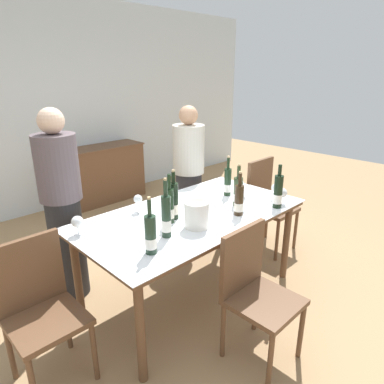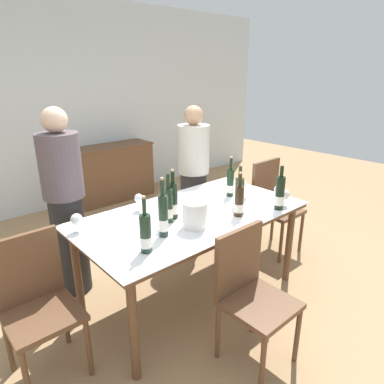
{
  "view_description": "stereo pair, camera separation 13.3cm",
  "coord_description": "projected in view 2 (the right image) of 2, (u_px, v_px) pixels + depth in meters",
  "views": [
    {
      "loc": [
        -1.77,
        -1.79,
        1.85
      ],
      "look_at": [
        0.0,
        0.0,
        0.96
      ],
      "focal_mm": 32.0,
      "sensor_mm": 36.0,
      "label": 1
    },
    {
      "loc": [
        -1.67,
        -1.88,
        1.85
      ],
      "look_at": [
        0.0,
        0.0,
        0.96
      ],
      "focal_mm": 32.0,
      "sensor_mm": 36.0,
      "label": 2
    }
  ],
  "objects": [
    {
      "name": "wine_bottle_3",
      "position": [
        239.0,
        202.0,
        2.65
      ],
      "size": [
        0.07,
        0.07,
        0.36
      ],
      "color": "#332314",
      "rests_on": "dining_table"
    },
    {
      "name": "wine_glass_1",
      "position": [
        139.0,
        199.0,
        2.75
      ],
      "size": [
        0.07,
        0.07,
        0.14
      ],
      "color": "white",
      "rests_on": "dining_table"
    },
    {
      "name": "wine_glass_0",
      "position": [
        77.0,
        220.0,
        2.39
      ],
      "size": [
        0.08,
        0.08,
        0.14
      ],
      "color": "white",
      "rests_on": "dining_table"
    },
    {
      "name": "back_wall",
      "position": [
        49.0,
        107.0,
        4.56
      ],
      "size": [
        8.0,
        0.1,
        2.8
      ],
      "color": "silver",
      "rests_on": "ground_plane"
    },
    {
      "name": "wine_glass_5",
      "position": [
        243.0,
        184.0,
        3.09
      ],
      "size": [
        0.07,
        0.07,
        0.15
      ],
      "color": "white",
      "rests_on": "dining_table"
    },
    {
      "name": "ground_plane",
      "position": [
        192.0,
        295.0,
        2.99
      ],
      "size": [
        12.0,
        12.0,
        0.0
      ],
      "primitive_type": "plane",
      "color": "#A37F56"
    },
    {
      "name": "wine_bottle_7",
      "position": [
        169.0,
        206.0,
        2.53
      ],
      "size": [
        0.07,
        0.07,
        0.38
      ],
      "color": "black",
      "rests_on": "dining_table"
    },
    {
      "name": "chair_right_end",
      "position": [
        272.0,
        200.0,
        3.63
      ],
      "size": [
        0.42,
        0.42,
        0.97
      ],
      "color": "brown",
      "rests_on": "ground_plane"
    },
    {
      "name": "chair_near_front",
      "position": [
        250.0,
        288.0,
        2.22
      ],
      "size": [
        0.42,
        0.42,
        0.91
      ],
      "color": "brown",
      "rests_on": "ground_plane"
    },
    {
      "name": "wine_bottle_0",
      "position": [
        173.0,
        201.0,
        2.6
      ],
      "size": [
        0.07,
        0.07,
        0.39
      ],
      "color": "black",
      "rests_on": "dining_table"
    },
    {
      "name": "person_guest_left",
      "position": [
        193.0,
        179.0,
        3.67
      ],
      "size": [
        0.33,
        0.33,
        1.53
      ],
      "color": "#2D2D33",
      "rests_on": "ground_plane"
    },
    {
      "name": "wine_bottle_5",
      "position": [
        163.0,
        216.0,
        2.31
      ],
      "size": [
        0.07,
        0.07,
        0.42
      ],
      "color": "#1E3323",
      "rests_on": "dining_table"
    },
    {
      "name": "wine_bottle_6",
      "position": [
        146.0,
        234.0,
        2.11
      ],
      "size": [
        0.07,
        0.07,
        0.37
      ],
      "color": "#1E3323",
      "rests_on": "dining_table"
    },
    {
      "name": "ice_bucket",
      "position": [
        195.0,
        214.0,
        2.46
      ],
      "size": [
        0.19,
        0.19,
        0.2
      ],
      "color": "white",
      "rests_on": "dining_table"
    },
    {
      "name": "wine_bottle_2",
      "position": [
        280.0,
        194.0,
        2.77
      ],
      "size": [
        0.07,
        0.07,
        0.37
      ],
      "color": "black",
      "rests_on": "dining_table"
    },
    {
      "name": "wine_bottle_4",
      "position": [
        239.0,
        193.0,
        2.85
      ],
      "size": [
        0.08,
        0.08,
        0.36
      ],
      "color": "#28381E",
      "rests_on": "dining_table"
    },
    {
      "name": "chair_left_end",
      "position": [
        36.0,
        298.0,
        2.12
      ],
      "size": [
        0.42,
        0.42,
        0.92
      ],
      "color": "brown",
      "rests_on": "ground_plane"
    },
    {
      "name": "dining_table",
      "position": [
        192.0,
        221.0,
        2.76
      ],
      "size": [
        1.84,
        0.99,
        0.78
      ],
      "color": "brown",
      "rests_on": "ground_plane"
    },
    {
      "name": "person_host",
      "position": [
        66.0,
        206.0,
        2.83
      ],
      "size": [
        0.33,
        0.33,
        1.6
      ],
      "color": "#262628",
      "rests_on": "ground_plane"
    },
    {
      "name": "wine_glass_2",
      "position": [
        284.0,
        195.0,
        2.85
      ],
      "size": [
        0.09,
        0.09,
        0.14
      ],
      "color": "white",
      "rests_on": "dining_table"
    },
    {
      "name": "wine_glass_4",
      "position": [
        278.0,
        190.0,
        2.96
      ],
      "size": [
        0.07,
        0.07,
        0.14
      ],
      "color": "white",
      "rests_on": "dining_table"
    },
    {
      "name": "sideboard_cabinet",
      "position": [
        112.0,
        173.0,
        5.12
      ],
      "size": [
        1.23,
        0.46,
        0.83
      ],
      "color": "brown",
      "rests_on": "ground_plane"
    },
    {
      "name": "wine_bottle_1",
      "position": [
        230.0,
        183.0,
        3.07
      ],
      "size": [
        0.07,
        0.07,
        0.37
      ],
      "color": "black",
      "rests_on": "dining_table"
    },
    {
      "name": "wine_glass_3",
      "position": [
        242.0,
        200.0,
        2.75
      ],
      "size": [
        0.08,
        0.08,
        0.14
      ],
      "color": "white",
      "rests_on": "dining_table"
    }
  ]
}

